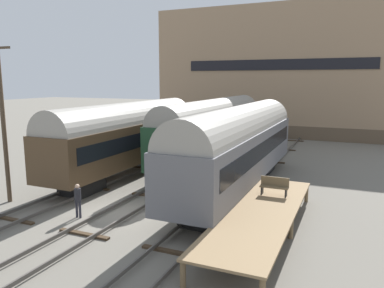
% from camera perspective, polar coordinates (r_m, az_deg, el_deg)
% --- Properties ---
extents(ground_plane, '(200.00, 200.00, 0.00)m').
position_cam_1_polar(ground_plane, '(19.81, -10.51, -10.32)').
color(ground_plane, '#6B665B').
extents(track_left, '(2.60, 60.00, 0.26)m').
position_cam_1_polar(track_left, '(22.36, -19.80, -8.01)').
color(track_left, '#4C4742').
rests_on(track_left, ground).
extents(track_middle, '(2.60, 60.00, 0.26)m').
position_cam_1_polar(track_middle, '(19.76, -10.52, -9.93)').
color(track_middle, '#4C4742').
rests_on(track_middle, ground).
extents(track_right, '(2.60, 60.00, 0.26)m').
position_cam_1_polar(track_right, '(17.84, 1.28, -11.97)').
color(track_right, '#4C4742').
rests_on(track_right, ground).
extents(train_car_brown, '(3.09, 15.72, 5.17)m').
position_cam_1_polar(train_car_brown, '(27.29, -9.75, 1.55)').
color(train_car_brown, black).
rests_on(train_car_brown, ground).
extents(train_car_green, '(2.87, 18.37, 5.21)m').
position_cam_1_polar(train_car_green, '(30.83, 3.33, 2.74)').
color(train_car_green, black).
rests_on(train_car_green, ground).
extents(train_car_grey, '(3.08, 17.02, 5.23)m').
position_cam_1_polar(train_car_grey, '(22.66, 7.18, 0.07)').
color(train_car_grey, black).
rests_on(train_car_grey, ground).
extents(station_platform, '(2.92, 11.10, 1.04)m').
position_cam_1_polar(station_platform, '(17.04, 10.51, -10.26)').
color(station_platform, '#8C704C').
rests_on(station_platform, ground).
extents(bench, '(1.40, 0.40, 0.91)m').
position_cam_1_polar(bench, '(19.23, 12.45, -6.21)').
color(bench, brown).
rests_on(bench, station_platform).
extents(person_worker, '(0.32, 0.32, 1.72)m').
position_cam_1_polar(person_worker, '(19.39, -17.01, -7.81)').
color(person_worker, '#282833').
rests_on(person_worker, ground).
extents(utility_pole, '(1.80, 0.24, 9.54)m').
position_cam_1_polar(utility_pole, '(22.69, -26.90, 4.12)').
color(utility_pole, '#473828').
rests_on(utility_pole, ground).
extents(warehouse_building, '(30.25, 11.42, 15.35)m').
position_cam_1_polar(warehouse_building, '(50.03, 13.96, 10.54)').
color(warehouse_building, brown).
rests_on(warehouse_building, ground).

